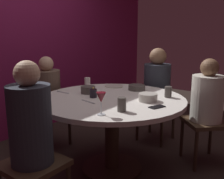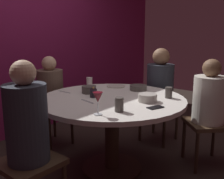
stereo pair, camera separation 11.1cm
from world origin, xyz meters
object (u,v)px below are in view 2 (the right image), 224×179
wine_glass (98,98)px  cup_by_right_diner (90,82)px  bowl_small_white (138,88)px  bowl_salad_center (89,90)px  seated_diner_left (27,126)px  cell_phone (155,107)px  cup_by_left_diner (169,93)px  dinner_plate (116,86)px  seated_diner_back (50,91)px  bowl_serving_large (148,98)px  candle_holder (93,93)px  seated_diner_right (160,85)px  cup_near_candle (119,105)px  dining_table (112,112)px  seated_diner_front_right (209,101)px

wine_glass → cup_by_right_diner: size_ratio=1.58×
bowl_small_white → bowl_salad_center: bearing=143.8°
bowl_small_white → seated_diner_left: bearing=179.4°
cell_phone → cup_by_left_diner: bearing=119.2°
dinner_plate → cup_by_left_diner: cup_by_left_diner is taller
cell_phone → bowl_small_white: (0.48, 0.49, 0.02)m
seated_diner_back → bowl_serving_large: 1.29m
bowl_salad_center → candle_holder: bearing=-122.4°
bowl_serving_large → bowl_small_white: size_ratio=0.94×
seated_diner_right → bowl_salad_center: seated_diner_right is taller
wine_glass → bowl_salad_center: bearing=49.5°
seated_diner_back → cup_by_left_diner: seated_diner_back is taller
seated_diner_right → cup_near_candle: 1.30m
wine_glass → dinner_plate: (0.90, 0.54, -0.12)m
candle_holder → wine_glass: 0.56m
cup_by_left_diner → dinner_plate: bearing=83.0°
cup_near_candle → cup_by_left_diner: 0.65m
bowl_serving_large → bowl_salad_center: (-0.09, 0.65, 0.00)m
dining_table → seated_diner_right: bearing=0.0°
bowl_serving_large → cup_by_right_diner: cup_by_right_diner is taller
wine_glass → dinner_plate: size_ratio=0.83×
seated_diner_left → dinner_plate: size_ratio=5.63×
seated_diner_right → wine_glass: 1.45m
dinner_plate → bowl_small_white: size_ratio=1.15×
seated_diner_back → bowl_salad_center: 0.65m
dining_table → bowl_serving_large: bowl_serving_large is taller
seated_diner_left → seated_diner_right: 1.87m
candle_holder → dinner_plate: 0.54m
wine_glass → cup_near_candle: size_ratio=1.55×
dining_table → seated_diner_right: 0.95m
seated_diner_right → bowl_small_white: (-0.51, -0.01, 0.05)m
dinner_plate → bowl_salad_center: bowl_salad_center is taller
cell_phone → seated_diner_front_right: bearing=93.3°
candle_holder → cell_phone: bearing=-84.9°
seated_diner_back → dinner_plate: size_ratio=5.19×
seated_diner_left → wine_glass: seated_diner_left is taller
bowl_serving_large → bowl_salad_center: 0.65m
cup_near_candle → bowl_small_white: bearing=22.8°
seated_diner_back → cup_by_right_diner: size_ratio=9.82×
wine_glass → cup_by_right_diner: wine_glass is taller
seated_diner_left → candle_holder: bearing=10.2°
wine_glass → cell_phone: (0.44, -0.25, -0.12)m
bowl_serving_large → bowl_salad_center: bowl_salad_center is taller
bowl_serving_large → cup_by_left_diner: bearing=-19.4°
seated_diner_front_right → dinner_plate: (-0.27, 0.98, 0.06)m
dinner_plate → seated_diner_left: bearing=-168.0°
seated_diner_left → seated_diner_right: seated_diner_left is taller
seated_diner_right → cup_by_left_diner: size_ratio=11.23×
seated_diner_left → cup_near_candle: size_ratio=10.42×
bowl_salad_center → bowl_serving_large: bearing=-81.7°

